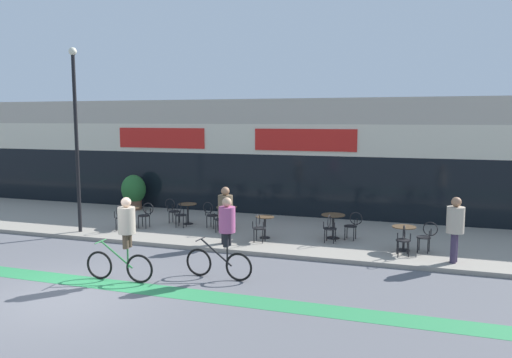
{
  "coord_description": "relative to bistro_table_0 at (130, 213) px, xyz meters",
  "views": [
    {
      "loc": [
        7.33,
        -8.8,
        3.94
      ],
      "look_at": [
        2.39,
        6.16,
        2.02
      ],
      "focal_mm": 35.0,
      "sensor_mm": 36.0,
      "label": 1
    }
  ],
  "objects": [
    {
      "name": "storefront_facade",
      "position": [
        2.34,
        5.67,
        1.72
      ],
      "size": [
        40.0,
        4.06,
        4.71
      ],
      "color": "#B2A899",
      "rests_on": "ground"
    },
    {
      "name": "lamp_post",
      "position": [
        -1.2,
        -1.2,
        2.97
      ],
      "size": [
        0.26,
        0.26,
        6.12
      ],
      "color": "black",
      "rests_on": "sidewalk_slab"
    },
    {
      "name": "cafe_chair_2_near",
      "position": [
        3.37,
        0.16,
        0.01
      ],
      "size": [
        0.45,
        0.6,
        0.9
      ],
      "rotation": [
        0.0,
        0.0,
        1.7
      ],
      "color": "black",
      "rests_on": "sidewalk_slab"
    },
    {
      "name": "cafe_chair_4_side",
      "position": [
        7.74,
        0.53,
        0.01
      ],
      "size": [
        0.59,
        0.44,
        0.9
      ],
      "rotation": [
        0.0,
        0.0,
        3.04
      ],
      "color": "black",
      "rests_on": "sidewalk_slab"
    },
    {
      "name": "cafe_chair_1_near",
      "position": [
        1.74,
        0.43,
        0.01
      ],
      "size": [
        0.44,
        0.59,
        0.9
      ],
      "rotation": [
        0.0,
        0.0,
        1.67
      ],
      "color": "black",
      "rests_on": "sidewalk_slab"
    },
    {
      "name": "pedestrian_near_end",
      "position": [
        10.63,
        -1.13,
        0.54
      ],
      "size": [
        0.56,
        0.56,
        1.76
      ],
      "rotation": [
        0.0,
        0.0,
        -0.27
      ],
      "color": "#382D47",
      "rests_on": "sidewalk_slab"
    },
    {
      "name": "bistro_table_3",
      "position": [
        5.03,
        -0.1,
        -0.01
      ],
      "size": [
        0.6,
        0.6,
        0.7
      ],
      "color": "black",
      "rests_on": "sidewalk_slab"
    },
    {
      "name": "bistro_table_5",
      "position": [
        9.31,
        -0.31,
        0.0
      ],
      "size": [
        0.68,
        0.68,
        0.71
      ],
      "color": "black",
      "rests_on": "sidewalk_slab"
    },
    {
      "name": "cyclist_1",
      "position": [
        5.21,
        -4.02,
        0.51
      ],
      "size": [
        1.8,
        0.5,
        2.05
      ],
      "rotation": [
        0.0,
        0.0,
        3.08
      ],
      "color": "black",
      "rests_on": "ground"
    },
    {
      "name": "bistro_table_4",
      "position": [
        7.11,
        0.53,
        0.05
      ],
      "size": [
        0.75,
        0.75,
        0.78
      ],
      "color": "black",
      "rests_on": "sidewalk_slab"
    },
    {
      "name": "cafe_chair_0_near",
      "position": [
        0.01,
        -0.62,
        0.01
      ],
      "size": [
        0.45,
        0.6,
        0.9
      ],
      "rotation": [
        0.0,
        0.0,
        1.71
      ],
      "color": "black",
      "rests_on": "sidewalk_slab"
    },
    {
      "name": "cafe_chair_2_side",
      "position": [
        2.74,
        0.8,
        0.01
      ],
      "size": [
        0.6,
        0.45,
        0.9
      ],
      "rotation": [
        0.0,
        0.0,
        -0.13
      ],
      "color": "black",
      "rests_on": "sidewalk_slab"
    },
    {
      "name": "cafe_chair_5_side",
      "position": [
        9.94,
        -0.32,
        0.01
      ],
      "size": [
        0.6,
        0.45,
        0.9
      ],
      "rotation": [
        0.0,
        0.0,
        2.99
      ],
      "color": "black",
      "rests_on": "sidewalk_slab"
    },
    {
      "name": "cafe_chair_5_near",
      "position": [
        9.32,
        -0.93,
        0.01
      ],
      "size": [
        0.45,
        0.6,
        0.9
      ],
      "rotation": [
        0.0,
        0.0,
        1.71
      ],
      "color": "black",
      "rests_on": "sidewalk_slab"
    },
    {
      "name": "bike_lane_stripe",
      "position": [
        2.34,
        -5.27,
        -0.62
      ],
      "size": [
        36.0,
        0.7,
        0.01
      ],
      "primitive_type": "cube",
      "color": "#2D844C",
      "rests_on": "ground"
    },
    {
      "name": "pedestrian_far_end",
      "position": [
        4.09,
        -1.14,
        0.54
      ],
      "size": [
        0.55,
        0.55,
        1.76
      ],
      "rotation": [
        0.0,
        0.0,
        -0.26
      ],
      "color": "black",
      "rests_on": "sidewalk_slab"
    },
    {
      "name": "planter_pot",
      "position": [
        -1.73,
        3.0,
        0.28
      ],
      "size": [
        1.01,
        1.01,
        1.47
      ],
      "color": "brown",
      "rests_on": "sidewalk_slab"
    },
    {
      "name": "cafe_chair_1_side",
      "position": [
        1.11,
        1.05,
        0.01
      ],
      "size": [
        0.58,
        0.4,
        0.9
      ],
      "rotation": [
        0.0,
        0.0,
        -0.01
      ],
      "color": "black",
      "rests_on": "sidewalk_slab"
    },
    {
      "name": "bistro_table_1",
      "position": [
        1.74,
        1.05,
        0.03
      ],
      "size": [
        0.66,
        0.66,
        0.75
      ],
      "color": "black",
      "rests_on": "sidewalk_slab"
    },
    {
      "name": "cyclist_0",
      "position": [
        3.0,
        -4.95,
        0.54
      ],
      "size": [
        1.8,
        0.49,
        2.08
      ],
      "rotation": [
        0.0,
        0.0,
        3.19
      ],
      "color": "black",
      "rests_on": "ground"
    },
    {
      "name": "cafe_chair_0_side",
      "position": [
        0.63,
        0.0,
        0.01
      ],
      "size": [
        0.58,
        0.42,
        0.9
      ],
      "rotation": [
        0.0,
        0.0,
        3.19
      ],
      "color": "black",
      "rests_on": "sidewalk_slab"
    },
    {
      "name": "bistro_table_0",
      "position": [
        0.0,
        0.0,
        0.0
      ],
      "size": [
        0.71,
        0.71,
        0.71
      ],
      "color": "black",
      "rests_on": "sidewalk_slab"
    },
    {
      "name": "cafe_chair_4_near",
      "position": [
        7.11,
        -0.09,
        0.01
      ],
      "size": [
        0.42,
        0.58,
        0.9
      ],
      "rotation": [
        0.0,
        0.0,
        1.53
      ],
      "color": "black",
      "rests_on": "sidewalk_slab"
    },
    {
      "name": "ground_plane",
      "position": [
        2.34,
        -6.29,
        -0.63
      ],
      "size": [
        120.0,
        120.0,
        0.0
      ],
      "primitive_type": "plane",
      "color": "#5B5B60"
    },
    {
      "name": "cafe_chair_3_near",
      "position": [
        5.03,
        -0.73,
        0.01
      ],
      "size": [
        0.41,
        0.58,
        0.9
      ],
      "rotation": [
        0.0,
        0.0,
        1.6
      ],
      "color": "black",
      "rests_on": "sidewalk_slab"
    },
    {
      "name": "bistro_table_2",
      "position": [
        3.36,
        0.79,
        0.05
      ],
      "size": [
        0.72,
        0.72,
        0.77
      ],
      "color": "black",
      "rests_on": "sidewalk_slab"
    },
    {
      "name": "sidewalk_slab",
      "position": [
        2.34,
        0.96,
        -0.57
      ],
      "size": [
        40.0,
        5.5,
        0.12
      ],
      "primitive_type": "cube",
      "color": "gray",
      "rests_on": "ground"
    }
  ]
}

